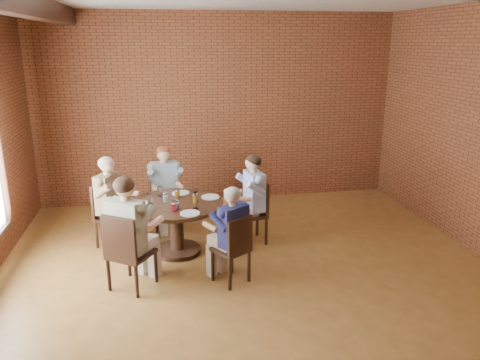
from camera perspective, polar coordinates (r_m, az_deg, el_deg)
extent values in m
plane|color=#99642F|center=(5.83, 2.06, -13.12)|extent=(7.00, 7.00, 0.00)
plane|color=brown|center=(8.60, -2.68, 8.62)|extent=(7.00, 0.00, 7.00)
plane|color=brown|center=(2.16, 23.11, -18.29)|extent=(7.00, 0.00, 7.00)
cylinder|color=black|center=(6.79, -7.62, -8.47)|extent=(0.66, 0.66, 0.06)
cylinder|color=black|center=(6.66, -7.72, -5.97)|extent=(0.19, 0.19, 0.64)
cylinder|color=#402617|center=(6.53, -7.85, -2.93)|extent=(1.32, 1.32, 0.05)
cube|color=black|center=(6.92, 1.26, -4.24)|extent=(0.49, 0.49, 0.04)
cube|color=black|center=(6.90, 2.77, -2.00)|extent=(0.11, 0.43, 0.49)
cylinder|color=black|center=(7.10, -0.65, -5.62)|extent=(0.04, 0.04, 0.41)
cylinder|color=black|center=(6.79, 0.35, -6.71)|extent=(0.04, 0.04, 0.41)
cylinder|color=black|center=(7.22, 2.10, -5.25)|extent=(0.04, 0.04, 0.41)
cylinder|color=black|center=(6.91, 3.21, -6.30)|extent=(0.04, 0.04, 0.41)
cube|color=black|center=(7.53, -9.02, -2.68)|extent=(0.47, 0.47, 0.04)
cube|color=black|center=(7.63, -9.33, -0.38)|extent=(0.42, 0.09, 0.48)
cylinder|color=black|center=(7.42, -10.12, -4.89)|extent=(0.04, 0.04, 0.41)
cylinder|color=black|center=(7.47, -7.36, -4.62)|extent=(0.04, 0.04, 0.41)
cylinder|color=black|center=(7.76, -10.47, -3.95)|extent=(0.04, 0.04, 0.41)
cylinder|color=black|center=(7.80, -7.84, -3.70)|extent=(0.04, 0.04, 0.41)
cube|color=black|center=(7.06, -15.19, -4.39)|extent=(0.56, 0.56, 0.04)
cube|color=black|center=(7.07, -16.69, -2.23)|extent=(0.22, 0.40, 0.48)
cylinder|color=black|center=(6.91, -14.50, -6.82)|extent=(0.04, 0.04, 0.41)
cylinder|color=black|center=(7.20, -13.08, -5.74)|extent=(0.04, 0.04, 0.41)
cylinder|color=black|center=(7.09, -17.07, -6.42)|extent=(0.04, 0.04, 0.41)
cylinder|color=black|center=(7.38, -15.58, -5.39)|extent=(0.04, 0.04, 0.41)
cube|color=black|center=(5.84, -13.09, -8.78)|extent=(0.64, 0.64, 0.04)
cube|color=black|center=(5.57, -14.56, -6.96)|extent=(0.41, 0.29, 0.53)
cylinder|color=black|center=(5.98, -10.23, -10.38)|extent=(0.04, 0.04, 0.41)
cylinder|color=black|center=(6.19, -13.37, -9.60)|extent=(0.04, 0.04, 0.41)
cylinder|color=black|center=(5.69, -12.48, -12.00)|extent=(0.04, 0.04, 0.41)
cylinder|color=black|center=(5.91, -15.71, -11.09)|extent=(0.04, 0.04, 0.41)
cube|color=black|center=(5.81, -1.14, -8.45)|extent=(0.53, 0.53, 0.04)
cube|color=black|center=(5.60, 0.01, -6.79)|extent=(0.34, 0.24, 0.43)
cylinder|color=black|center=(6.11, -1.01, -9.46)|extent=(0.04, 0.04, 0.41)
cylinder|color=black|center=(5.93, -3.35, -10.37)|extent=(0.04, 0.04, 0.41)
cylinder|color=black|center=(5.90, 1.10, -10.46)|extent=(0.04, 0.04, 0.41)
cylinder|color=black|center=(5.71, -1.26, -11.45)|extent=(0.04, 0.04, 0.41)
cylinder|color=white|center=(6.67, -3.64, -2.07)|extent=(0.26, 0.26, 0.01)
cylinder|color=white|center=(6.88, -7.22, -1.59)|extent=(0.26, 0.26, 0.01)
cylinder|color=white|center=(6.55, -12.20, -2.80)|extent=(0.26, 0.26, 0.01)
cylinder|color=white|center=(6.07, -6.12, -4.05)|extent=(0.26, 0.26, 0.01)
cylinder|color=white|center=(6.51, -5.42, -2.03)|extent=(0.07, 0.07, 0.14)
cylinder|color=white|center=(6.68, -7.65, -1.60)|extent=(0.07, 0.07, 0.14)
cylinder|color=white|center=(6.80, -9.75, -1.37)|extent=(0.07, 0.07, 0.14)
cylinder|color=white|center=(6.54, -9.11, -2.08)|extent=(0.07, 0.07, 0.14)
cylinder|color=white|center=(6.49, -10.96, -2.31)|extent=(0.07, 0.07, 0.14)
cylinder|color=white|center=(6.17, -8.04, -3.16)|extent=(0.07, 0.07, 0.14)
cylinder|color=white|center=(6.23, -7.75, -2.95)|extent=(0.07, 0.07, 0.14)
cylinder|color=white|center=(6.46, -5.48, -2.16)|extent=(0.07, 0.07, 0.14)
cube|color=black|center=(6.21, -5.43, -3.60)|extent=(0.07, 0.13, 0.01)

